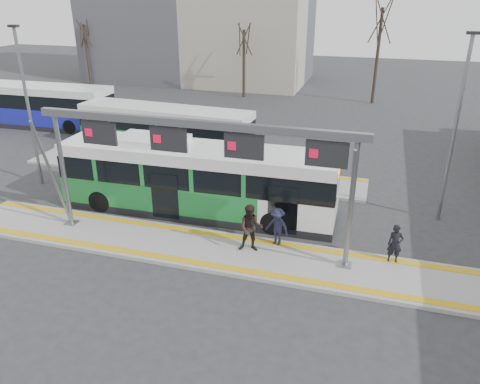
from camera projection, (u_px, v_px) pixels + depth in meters
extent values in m
plane|color=#2D2D30|center=(206.00, 251.00, 18.97)|extent=(120.00, 120.00, 0.00)
cube|color=gray|center=(206.00, 249.00, 18.94)|extent=(22.00, 3.00, 0.15)
cube|color=gray|center=(189.00, 171.00, 27.00)|extent=(20.00, 3.00, 0.15)
cube|color=gold|center=(215.00, 234.00, 19.91)|extent=(22.00, 0.35, 0.02)
cube|color=gold|center=(195.00, 262.00, 17.90)|extent=(22.00, 0.35, 0.02)
cube|color=gold|center=(197.00, 163.00, 27.98)|extent=(20.00, 0.35, 0.02)
cylinder|color=slate|center=(63.00, 170.00, 19.85)|extent=(0.20, 0.20, 5.05)
cube|color=slate|center=(72.00, 223.00, 20.86)|extent=(0.50, 0.50, 0.06)
cylinder|color=slate|center=(53.00, 176.00, 19.24)|extent=(0.12, 1.46, 4.90)
cylinder|color=slate|center=(351.00, 205.00, 16.72)|extent=(0.20, 0.20, 5.05)
cube|color=slate|center=(345.00, 264.00, 17.72)|extent=(0.50, 0.50, 0.06)
cylinder|color=slate|center=(349.00, 213.00, 16.10)|extent=(0.12, 1.46, 4.90)
cube|color=slate|center=(192.00, 124.00, 17.27)|extent=(13.00, 0.25, 0.30)
cube|color=black|center=(99.00, 133.00, 18.60)|extent=(1.50, 0.12, 0.95)
cube|color=red|center=(88.00, 132.00, 18.65)|extent=(0.32, 0.02, 0.32)
cube|color=black|center=(168.00, 139.00, 17.81)|extent=(1.50, 0.12, 0.95)
cube|color=red|center=(157.00, 139.00, 17.87)|extent=(0.32, 0.02, 0.32)
cube|color=black|center=(244.00, 146.00, 17.03)|extent=(1.50, 0.12, 0.95)
cube|color=red|center=(232.00, 146.00, 17.08)|extent=(0.32, 0.02, 0.32)
cube|color=black|center=(327.00, 154.00, 16.24)|extent=(1.50, 0.12, 0.95)
cube|color=red|center=(314.00, 154.00, 16.30)|extent=(0.32, 0.02, 0.32)
cube|color=black|center=(199.00, 208.00, 22.25)|extent=(12.87, 3.01, 0.37)
cube|color=#1A7933|center=(198.00, 192.00, 21.93)|extent=(12.87, 3.01, 1.23)
cube|color=black|center=(197.00, 170.00, 21.46)|extent=(12.87, 2.93, 1.07)
cube|color=white|center=(196.00, 153.00, 21.14)|extent=(12.87, 3.01, 0.53)
cube|color=orange|center=(340.00, 169.00, 19.64)|extent=(0.09, 1.91, 0.30)
cube|color=white|center=(152.00, 140.00, 21.48)|extent=(3.25, 1.98, 0.32)
cylinder|color=black|center=(100.00, 201.00, 22.12)|extent=(1.07, 0.34, 1.07)
cylinder|color=black|center=(125.00, 182.00, 24.26)|extent=(1.07, 0.34, 1.07)
cylinder|color=black|center=(273.00, 222.00, 20.11)|extent=(1.07, 0.34, 1.07)
cylinder|color=black|center=(283.00, 200.00, 22.25)|extent=(1.07, 0.34, 1.07)
cube|color=black|center=(167.00, 148.00, 30.53)|extent=(11.57, 3.21, 0.33)
cube|color=#1A7933|center=(166.00, 138.00, 30.24)|extent=(11.57, 3.21, 1.10)
cube|color=black|center=(165.00, 122.00, 29.83)|extent=(11.57, 3.14, 0.95)
cube|color=white|center=(164.00, 111.00, 29.54)|extent=(11.57, 3.21, 0.48)
cylinder|color=black|center=(105.00, 142.00, 30.78)|extent=(0.97, 0.35, 0.95)
cylinder|color=black|center=(123.00, 133.00, 32.60)|extent=(0.97, 0.35, 0.95)
cylinder|color=black|center=(208.00, 155.00, 28.39)|extent=(0.97, 0.35, 0.95)
cylinder|color=black|center=(221.00, 145.00, 30.21)|extent=(0.97, 0.35, 0.95)
cube|color=black|center=(39.00, 124.00, 35.93)|extent=(12.06, 2.93, 0.37)
cube|color=#1A1EA1|center=(37.00, 114.00, 35.61)|extent=(12.06, 2.93, 1.20)
cube|color=black|center=(35.00, 99.00, 35.16)|extent=(12.06, 2.85, 1.04)
cube|color=white|center=(33.00, 88.00, 34.84)|extent=(12.06, 2.93, 0.52)
cylinder|color=black|center=(3.00, 112.00, 37.85)|extent=(1.05, 0.34, 1.04)
cylinder|color=black|center=(70.00, 127.00, 33.88)|extent=(1.05, 0.34, 1.04)
cylinder|color=black|center=(88.00, 119.00, 35.96)|extent=(1.05, 0.34, 1.04)
imported|color=black|center=(395.00, 244.00, 17.67)|extent=(0.60, 0.42, 1.55)
imported|color=black|center=(251.00, 228.00, 18.37)|extent=(1.10, 0.94, 1.96)
imported|color=#1E1F37|center=(277.00, 227.00, 18.85)|extent=(1.18, 0.89, 1.62)
cylinder|color=#382B21|center=(244.00, 64.00, 44.15)|extent=(0.28, 0.28, 6.20)
cylinder|color=#382B21|center=(377.00, 57.00, 41.38)|extent=(0.28, 0.28, 8.23)
cylinder|color=#382B21|center=(87.00, 55.00, 50.19)|extent=(0.28, 0.28, 6.18)
cylinder|color=slate|center=(29.00, 110.00, 23.84)|extent=(0.16, 0.16, 8.12)
cube|color=black|center=(13.00, 26.00, 22.20)|extent=(0.50, 0.25, 0.12)
cylinder|color=slate|center=(454.00, 134.00, 19.91)|extent=(0.16, 0.16, 8.18)
cube|color=black|center=(473.00, 33.00, 18.26)|extent=(0.50, 0.25, 0.12)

